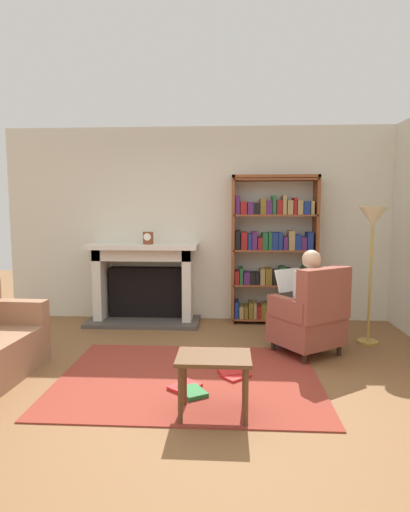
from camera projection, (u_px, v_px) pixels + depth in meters
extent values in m
plane|color=brown|center=(185.00, 393.00, 3.65)|extent=(14.00, 14.00, 0.00)
cube|color=silver|center=(203.00, 224.00, 6.03)|extent=(5.60, 0.10, 2.70)
cube|color=maroon|center=(189.00, 378.00, 3.95)|extent=(2.40, 1.80, 0.01)
cube|color=#4C4742|center=(143.00, 322.00, 5.85)|extent=(1.54, 0.64, 0.05)
cube|color=black|center=(146.00, 292.00, 6.03)|extent=(1.02, 0.20, 0.70)
cube|color=silver|center=(101.00, 285.00, 5.93)|extent=(0.12, 0.44, 1.03)
cube|color=silver|center=(188.00, 286.00, 5.86)|extent=(0.12, 0.44, 1.03)
cube|color=silver|center=(144.00, 254.00, 5.85)|extent=(1.34, 0.44, 0.16)
cube|color=silver|center=(143.00, 246.00, 5.78)|extent=(1.50, 0.56, 0.06)
cylinder|color=brown|center=(148.00, 238.00, 5.74)|extent=(0.14, 0.14, 0.17)
cylinder|color=white|center=(147.00, 237.00, 5.68)|extent=(0.10, 0.01, 0.10)
cube|color=brown|center=(233.00, 250.00, 5.83)|extent=(0.04, 0.32, 2.02)
cube|color=brown|center=(315.00, 250.00, 5.77)|extent=(0.04, 0.32, 2.02)
cube|color=brown|center=(275.00, 177.00, 5.69)|extent=(1.16, 0.32, 0.04)
cube|color=brown|center=(273.00, 318.00, 5.91)|extent=(1.12, 0.32, 0.02)
cube|color=navy|center=(237.00, 309.00, 5.91)|extent=(0.05, 0.26, 0.23)
cube|color=#997F4C|center=(241.00, 311.00, 5.91)|extent=(0.06, 0.26, 0.16)
cube|color=brown|center=(246.00, 311.00, 5.91)|extent=(0.05, 0.26, 0.17)
cube|color=brown|center=(251.00, 309.00, 5.90)|extent=(0.06, 0.26, 0.22)
cube|color=#997F4C|center=(255.00, 310.00, 5.90)|extent=(0.04, 0.26, 0.21)
cube|color=maroon|center=(258.00, 311.00, 5.90)|extent=(0.05, 0.26, 0.17)
cube|color=brown|center=(264.00, 310.00, 5.89)|extent=(0.09, 0.26, 0.20)
cube|color=#1E592D|center=(270.00, 309.00, 5.89)|extent=(0.07, 0.26, 0.23)
cube|color=navy|center=(275.00, 308.00, 5.88)|extent=(0.05, 0.26, 0.25)
cube|color=navy|center=(280.00, 308.00, 5.88)|extent=(0.07, 0.26, 0.25)
cube|color=navy|center=(285.00, 311.00, 5.88)|extent=(0.05, 0.26, 0.20)
cube|color=black|center=(288.00, 311.00, 5.87)|extent=(0.04, 0.26, 0.17)
cube|color=#1E592D|center=(294.00, 309.00, 5.87)|extent=(0.08, 0.26, 0.25)
cube|color=#4C1E59|center=(300.00, 312.00, 5.87)|extent=(0.08, 0.26, 0.16)
cube|color=#4C1E59|center=(306.00, 310.00, 5.86)|extent=(0.06, 0.26, 0.21)
cube|color=#4C1E59|center=(311.00, 312.00, 5.86)|extent=(0.09, 0.26, 0.17)
cube|color=brown|center=(273.00, 284.00, 5.86)|extent=(1.12, 0.32, 0.02)
cube|color=maroon|center=(237.00, 277.00, 5.86)|extent=(0.06, 0.26, 0.18)
cube|color=#1E592D|center=(241.00, 275.00, 5.86)|extent=(0.05, 0.26, 0.22)
cube|color=#4C1E59|center=(247.00, 278.00, 5.86)|extent=(0.08, 0.26, 0.16)
cube|color=black|center=(252.00, 278.00, 5.85)|extent=(0.07, 0.26, 0.16)
cube|color=black|center=(257.00, 278.00, 5.85)|extent=(0.05, 0.26, 0.16)
cube|color=#997F4C|center=(262.00, 276.00, 5.84)|extent=(0.06, 0.26, 0.21)
cube|color=brown|center=(268.00, 276.00, 5.84)|extent=(0.09, 0.26, 0.22)
cube|color=black|center=(275.00, 277.00, 5.83)|extent=(0.08, 0.26, 0.19)
cube|color=#1E592D|center=(282.00, 275.00, 5.82)|extent=(0.08, 0.26, 0.24)
cube|color=black|center=(288.00, 276.00, 5.82)|extent=(0.08, 0.26, 0.22)
cube|color=maroon|center=(294.00, 277.00, 5.82)|extent=(0.06, 0.26, 0.20)
cube|color=#997F4C|center=(299.00, 278.00, 5.82)|extent=(0.06, 0.26, 0.17)
cube|color=#1E592D|center=(305.00, 275.00, 5.81)|extent=(0.06, 0.26, 0.24)
cube|color=#997F4C|center=(309.00, 277.00, 5.81)|extent=(0.04, 0.26, 0.19)
cube|color=brown|center=(274.00, 250.00, 5.80)|extent=(1.12, 0.32, 0.02)
cube|color=black|center=(238.00, 240.00, 5.81)|extent=(0.07, 0.26, 0.26)
cube|color=maroon|center=(244.00, 241.00, 5.80)|extent=(0.08, 0.26, 0.24)
cube|color=navy|center=(250.00, 241.00, 5.80)|extent=(0.05, 0.26, 0.22)
cube|color=#4C1E59|center=(254.00, 240.00, 5.79)|extent=(0.07, 0.26, 0.25)
cube|color=maroon|center=(260.00, 243.00, 5.79)|extent=(0.06, 0.26, 0.17)
cube|color=#1E592D|center=(265.00, 241.00, 5.79)|extent=(0.07, 0.26, 0.23)
cube|color=#1E592D|center=(269.00, 241.00, 5.78)|extent=(0.04, 0.26, 0.23)
cube|color=navy|center=(274.00, 241.00, 5.78)|extent=(0.08, 0.26, 0.23)
cube|color=navy|center=(280.00, 241.00, 5.77)|extent=(0.05, 0.26, 0.23)
cube|color=#4C1E59|center=(285.00, 243.00, 5.77)|extent=(0.06, 0.26, 0.17)
cube|color=#997F4C|center=(291.00, 240.00, 5.76)|extent=(0.08, 0.26, 0.26)
cube|color=navy|center=(297.00, 242.00, 5.76)|extent=(0.08, 0.26, 0.20)
cube|color=#4C1E59|center=(303.00, 243.00, 5.76)|extent=(0.07, 0.26, 0.17)
cube|color=navy|center=(309.00, 241.00, 5.75)|extent=(0.07, 0.26, 0.24)
cube|color=brown|center=(274.00, 215.00, 5.75)|extent=(1.12, 0.32, 0.02)
cube|color=#4C1E59|center=(238.00, 205.00, 5.75)|extent=(0.06, 0.26, 0.25)
cube|color=maroon|center=(243.00, 208.00, 5.75)|extent=(0.08, 0.26, 0.17)
cube|color=#4C1E59|center=(250.00, 208.00, 5.75)|extent=(0.08, 0.26, 0.16)
cube|color=black|center=(256.00, 209.00, 5.74)|extent=(0.08, 0.26, 0.16)
cube|color=brown|center=(263.00, 207.00, 5.74)|extent=(0.08, 0.26, 0.21)
cube|color=#4C1E59|center=(268.00, 208.00, 5.73)|extent=(0.08, 0.26, 0.18)
cube|color=#1E592D|center=(274.00, 205.00, 5.73)|extent=(0.05, 0.26, 0.25)
cube|color=maroon|center=(279.00, 207.00, 5.73)|extent=(0.07, 0.26, 0.19)
cube|color=#997F4C|center=(284.00, 205.00, 5.72)|extent=(0.05, 0.26, 0.25)
cube|color=#997F4C|center=(289.00, 207.00, 5.72)|extent=(0.07, 0.26, 0.19)
cube|color=maroon|center=(294.00, 206.00, 5.71)|extent=(0.04, 0.26, 0.22)
cube|color=#997F4C|center=(299.00, 207.00, 5.71)|extent=(0.07, 0.26, 0.19)
cube|color=navy|center=(306.00, 208.00, 5.71)|extent=(0.08, 0.26, 0.17)
cube|color=#997F4C|center=(311.00, 208.00, 5.70)|extent=(0.04, 0.26, 0.18)
cube|color=brown|center=(275.00, 180.00, 5.70)|extent=(1.12, 0.32, 0.02)
cylinder|color=#331E14|center=(307.00, 338.00, 4.98)|extent=(0.05, 0.05, 0.12)
cylinder|color=#331E14|center=(273.00, 346.00, 4.71)|extent=(0.05, 0.05, 0.12)
cylinder|color=#331E14|center=(339.00, 350.00, 4.57)|extent=(0.05, 0.05, 0.12)
cylinder|color=#331E14|center=(304.00, 359.00, 4.30)|extent=(0.05, 0.05, 0.12)
cube|color=brown|center=(306.00, 329.00, 4.62)|extent=(0.87, 0.86, 0.30)
cube|color=brown|center=(324.00, 294.00, 4.37)|extent=(0.62, 0.50, 0.55)
cube|color=brown|center=(324.00, 303.00, 4.73)|extent=(0.41, 0.51, 0.22)
cube|color=brown|center=(288.00, 309.00, 4.45)|extent=(0.41, 0.51, 0.22)
cube|color=silver|center=(311.00, 294.00, 4.53)|extent=(0.38, 0.35, 0.50)
sphere|color=#D8AD8C|center=(311.00, 259.00, 4.49)|extent=(0.20, 0.20, 0.20)
cube|color=#191E3F|center=(302.00, 308.00, 4.76)|extent=(0.33, 0.40, 0.12)
cube|color=#191E3F|center=(291.00, 309.00, 4.68)|extent=(0.33, 0.40, 0.12)
cylinder|color=#191E3F|center=(290.00, 326.00, 4.95)|extent=(0.10, 0.10, 0.42)
cylinder|color=#191E3F|center=(279.00, 328.00, 4.87)|extent=(0.10, 0.10, 0.42)
cube|color=white|center=(289.00, 280.00, 4.80)|extent=(0.36, 0.29, 0.25)
cube|color=#9A6D50|center=(13.00, 312.00, 4.37)|extent=(0.71, 0.19, 0.24)
cube|color=brown|center=(214.00, 357.00, 3.20)|extent=(0.56, 0.39, 0.03)
cylinder|color=brown|center=(180.00, 396.00, 3.08)|extent=(0.04, 0.04, 0.44)
cylinder|color=brown|center=(246.00, 397.00, 3.06)|extent=(0.04, 0.04, 0.44)
cylinder|color=brown|center=(185.00, 379.00, 3.39)|extent=(0.04, 0.04, 0.44)
cylinder|color=brown|center=(244.00, 380.00, 3.36)|extent=(0.04, 0.04, 0.44)
cube|color=#267233|center=(193.00, 392.00, 3.59)|extent=(0.28, 0.30, 0.04)
cube|color=red|center=(185.00, 387.00, 3.71)|extent=(0.31, 0.32, 0.03)
cube|color=red|center=(236.00, 376.00, 3.95)|extent=(0.30, 0.29, 0.02)
cube|color=red|center=(233.00, 372.00, 4.03)|extent=(0.30, 0.26, 0.03)
cylinder|color=#B7933F|center=(368.00, 342.00, 5.00)|extent=(0.24, 0.24, 0.03)
cylinder|color=#B7933F|center=(370.00, 284.00, 4.92)|extent=(0.03, 0.03, 1.36)
cone|color=beige|center=(373.00, 216.00, 4.83)|extent=(0.32, 0.32, 0.22)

